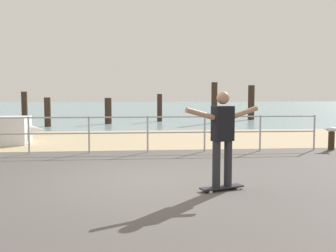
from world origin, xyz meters
The scene contains 14 objects.
ground_plane centered at (0.00, -1.00, 0.00)m, with size 24.00×10.00×0.04m, color #514C49.
beach_strip centered at (0.00, 7.00, 0.00)m, with size 24.00×6.00×0.04m, color tan.
sea_surface centered at (0.00, 35.00, 0.00)m, with size 72.00×50.00×0.04m, color #75939E.
railing_fence centered at (-1.39, 3.60, 0.70)m, with size 13.10×0.05×1.05m.
skateboard centered at (1.34, -0.89, 0.07)m, with size 0.82×0.47×0.08m.
skateboarder centered at (1.34, -0.89, 1.02)m, with size 1.39×0.59×1.65m.
bollard_short centered at (5.66, 3.58, 0.28)m, with size 0.18×0.18×0.55m, color #332319.
seagull centered at (5.68, 3.58, 0.63)m, with size 0.49×0.20×0.18m.
groyne_post_0 centered at (-7.16, 19.35, 0.87)m, with size 0.38×0.38×1.74m, color #332319.
groyne_post_1 centered at (-4.29, 12.44, 0.73)m, with size 0.31×0.31×1.45m, color #332319.
groyne_post_2 centered at (-1.42, 13.95, 0.70)m, with size 0.37×0.37×1.40m, color #332319.
groyne_post_3 centered at (1.45, 15.40, 0.80)m, with size 0.29×0.29×1.60m, color #332319.
groyne_post_4 centered at (4.31, 13.81, 1.12)m, with size 0.33×0.33×2.24m, color #332319.
groyne_post_5 centered at (7.18, 16.43, 1.06)m, with size 0.40×0.40×2.13m, color #332319.
Camera 1 is at (-0.23, -7.60, 1.73)m, focal length 42.71 mm.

